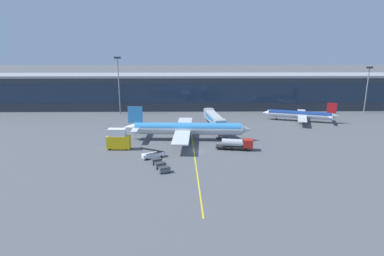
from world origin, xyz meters
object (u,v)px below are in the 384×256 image
at_px(baggage_cart_2, 157,161).
at_px(commuter_jet_far, 300,115).
at_px(catering_lift, 118,139).
at_px(belt_loader, 153,154).
at_px(baggage_cart_0, 164,170).
at_px(fuel_tanker, 237,144).
at_px(baggage_cart_1, 160,165).
at_px(main_airliner, 187,129).

relative_size(baggage_cart_2, commuter_jet_far, 0.11).
relative_size(catering_lift, belt_loader, 1.02).
distance_m(catering_lift, belt_loader, 13.51).
height_order(baggage_cart_0, commuter_jet_far, commuter_jet_far).
xyz_separation_m(fuel_tanker, belt_loader, (-24.11, -6.90, -0.76)).
height_order(fuel_tanker, catering_lift, catering_lift).
bearing_deg(commuter_jet_far, catering_lift, -152.15).
xyz_separation_m(catering_lift, baggage_cart_2, (12.36, -12.35, -2.28)).
bearing_deg(belt_loader, baggage_cart_2, -72.55).
bearing_deg(catering_lift, baggage_cart_2, -44.97).
relative_size(baggage_cart_1, baggage_cart_2, 1.00).
bearing_deg(baggage_cart_1, fuel_tanker, 34.09).
xyz_separation_m(catering_lift, belt_loader, (10.90, -7.70, -2.07)).
relative_size(belt_loader, baggage_cart_0, 2.23).
bearing_deg(baggage_cart_2, baggage_cart_0, -67.80).
height_order(main_airliner, commuter_jet_far, main_airliner).
bearing_deg(baggage_cart_1, baggage_cart_0, -67.80).
distance_m(baggage_cart_0, commuter_jet_far, 72.81).
bearing_deg(belt_loader, main_airliner, 61.39).
distance_m(main_airliner, baggage_cart_1, 25.72).
height_order(main_airliner, baggage_cart_1, main_airliner).
distance_m(baggage_cart_0, baggage_cart_2, 6.40).
relative_size(belt_loader, baggage_cart_2, 2.23).
bearing_deg(baggage_cart_2, fuel_tanker, 27.02).
relative_size(fuel_tanker, baggage_cart_0, 3.65).
xyz_separation_m(fuel_tanker, catering_lift, (-35.01, 0.80, 1.32)).
xyz_separation_m(main_airliner, catering_lift, (-20.20, -9.36, -0.73)).
height_order(belt_loader, commuter_jet_far, commuter_jet_far).
bearing_deg(main_airliner, commuter_jet_far, 29.14).
bearing_deg(baggage_cart_0, main_airliner, 78.90).
distance_m(fuel_tanker, baggage_cart_1, 25.91).
bearing_deg(commuter_jet_far, baggage_cart_0, -133.68).
height_order(main_airliner, baggage_cart_2, main_airliner).
bearing_deg(baggage_cart_1, catering_lift, 131.55).
xyz_separation_m(belt_loader, baggage_cart_0, (3.88, -10.58, -0.21)).
distance_m(belt_loader, baggage_cart_0, 11.27).
height_order(fuel_tanker, baggage_cart_2, fuel_tanker).
xyz_separation_m(main_airliner, commuter_jet_far, (44.85, 25.00, -1.04)).
distance_m(belt_loader, baggage_cart_1, 8.07).
relative_size(catering_lift, baggage_cart_0, 2.27).
xyz_separation_m(fuel_tanker, baggage_cart_2, (-22.65, -11.55, -0.96)).
bearing_deg(catering_lift, baggage_cart_0, -51.04).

